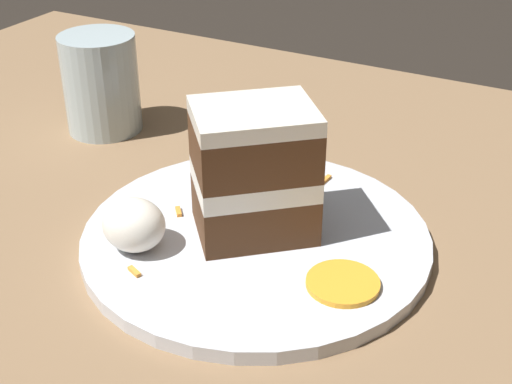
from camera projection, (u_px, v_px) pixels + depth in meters
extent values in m
plane|color=black|center=(216.00, 238.00, 0.63)|extent=(6.00, 6.00, 0.00)
cube|color=#846647|center=(216.00, 226.00, 0.62)|extent=(1.11, 0.83, 0.02)
cylinder|color=silver|center=(256.00, 238.00, 0.58)|extent=(0.28, 0.28, 0.01)
cube|color=#4C2D19|center=(254.00, 208.00, 0.57)|extent=(0.12, 0.11, 0.04)
cube|color=white|center=(254.00, 178.00, 0.55)|extent=(0.12, 0.11, 0.02)
cube|color=#4C2D19|center=(254.00, 146.00, 0.54)|extent=(0.12, 0.11, 0.04)
cube|color=white|center=(254.00, 116.00, 0.53)|extent=(0.12, 0.11, 0.01)
ellipsoid|color=white|center=(134.00, 225.00, 0.54)|extent=(0.05, 0.05, 0.04)
cylinder|color=orange|center=(343.00, 283.00, 0.51)|extent=(0.05, 0.05, 0.00)
cube|color=orange|center=(138.00, 273.00, 0.52)|extent=(0.01, 0.01, 0.00)
cube|color=orange|center=(303.00, 181.00, 0.64)|extent=(0.01, 0.02, 0.00)
cube|color=orange|center=(325.00, 180.00, 0.64)|extent=(0.01, 0.02, 0.00)
cube|color=orange|center=(301.00, 190.00, 0.63)|extent=(0.01, 0.02, 0.00)
cube|color=orange|center=(178.00, 212.00, 0.60)|extent=(0.01, 0.01, 0.00)
cylinder|color=silver|center=(101.00, 83.00, 0.74)|extent=(0.08, 0.08, 0.10)
cylinder|color=silver|center=(105.00, 113.00, 0.76)|extent=(0.07, 0.07, 0.04)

